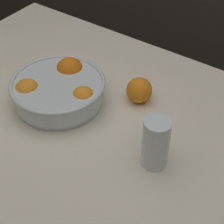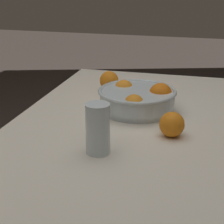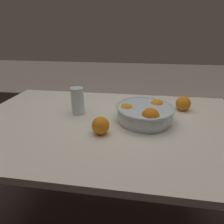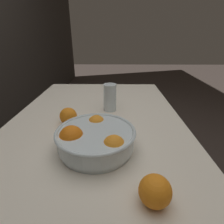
% 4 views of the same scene
% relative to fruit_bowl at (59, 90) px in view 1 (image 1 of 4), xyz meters
% --- Properties ---
extents(dining_table, '(1.35, 0.80, 0.71)m').
position_rel_fruit_bowl_xyz_m(dining_table, '(0.17, 0.02, -0.12)').
color(dining_table, beige).
rests_on(dining_table, ground_plane).
extents(fruit_bowl, '(0.27, 0.27, 0.10)m').
position_rel_fruit_bowl_xyz_m(fruit_bowl, '(0.00, 0.00, 0.00)').
color(fruit_bowl, silver).
rests_on(fruit_bowl, dining_table).
extents(juice_glass, '(0.07, 0.07, 0.14)m').
position_rel_fruit_bowl_xyz_m(juice_glass, '(0.34, -0.04, 0.02)').
color(juice_glass, '#F4A314').
rests_on(juice_glass, dining_table).
extents(orange_loose_front, '(0.07, 0.07, 0.07)m').
position_rel_fruit_bowl_xyz_m(orange_loose_front, '(0.19, 0.14, -0.01)').
color(orange_loose_front, orange).
rests_on(orange_loose_front, dining_table).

